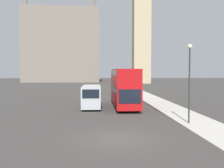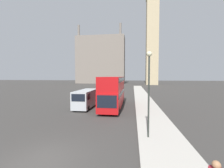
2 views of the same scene
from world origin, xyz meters
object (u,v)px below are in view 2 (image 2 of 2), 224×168
Objects in this scene: clock_tower at (152,23)px; street_lamp at (149,81)px; white_van at (86,98)px; red_double_decker_bus at (113,90)px; parked_sedan at (106,90)px.

street_lamp is at bearing -97.06° from clock_tower.
red_double_decker_bus is at bearing 12.31° from white_van.
street_lamp is 30.58m from parked_sedan.
street_lamp is (3.78, -10.29, 1.62)m from red_double_decker_bus.
white_van is (-3.71, -0.81, -1.07)m from red_double_decker_bus.
parked_sedan is (-0.69, 19.79, -0.65)m from white_van.
white_van is 1.05× the size of street_lamp.
street_lamp reaches higher than red_double_decker_bus.
clock_tower is at bearing 82.94° from street_lamp.
red_double_decker_bus is 11.08m from street_lamp.
street_lamp is 1.25× the size of parked_sedan.
parked_sedan is (-4.40, 18.98, -1.72)m from red_double_decker_bus.
parked_sedan is at bearing 105.62° from street_lamp.
clock_tower is 12.99× the size of parked_sedan.
parked_sedan is (-16.80, -40.31, -30.73)m from clock_tower.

